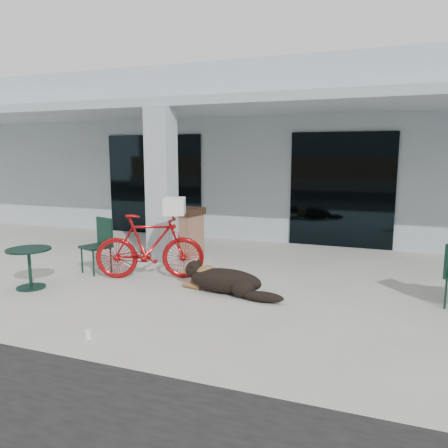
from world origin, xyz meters
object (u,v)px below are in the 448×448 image
at_px(cafe_chair_near, 96,246).
at_px(dog, 226,279).
at_px(bicycle, 150,247).
at_px(trash_receptacle, 186,232).
at_px(cafe_table_near, 30,268).

bearing_deg(cafe_chair_near, dog, 12.93).
height_order(dog, cafe_chair_near, cafe_chair_near).
bearing_deg(bicycle, dog, -123.08).
xyz_separation_m(cafe_chair_near, trash_receptacle, (1.00, 1.80, 0.02)).
distance_m(cafe_table_near, trash_receptacle, 3.31).
distance_m(bicycle, cafe_chair_near, 1.13).
height_order(bicycle, dog, bicycle).
relative_size(bicycle, dog, 1.40).
bearing_deg(cafe_table_near, trash_receptacle, 64.40).
distance_m(bicycle, trash_receptacle, 1.79).
relative_size(cafe_chair_near, trash_receptacle, 0.96).
distance_m(bicycle, cafe_table_near, 1.98).
bearing_deg(cafe_chair_near, trash_receptacle, 80.25).
xyz_separation_m(bicycle, cafe_table_near, (-1.56, -1.20, -0.24)).
height_order(dog, trash_receptacle, trash_receptacle).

